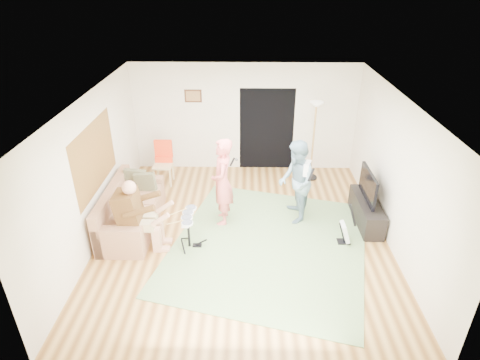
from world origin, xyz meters
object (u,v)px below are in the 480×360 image
object	(u,v)px
torchiere_lamp	(314,127)
television	(368,185)
drum_kit	(189,232)
dining_chair	(164,168)
singer	(222,182)
guitar_spare	(345,232)
sofa	(128,214)
guitarist	(296,182)
tv_cabinet	(366,211)

from	to	relation	value
torchiere_lamp	television	size ratio (longest dim) A/B	1.92
drum_kit	dining_chair	world-z (taller)	dining_chair
singer	guitar_spare	bearing A→B (deg)	71.32
drum_kit	television	distance (m)	3.60
sofa	guitarist	xyz separation A→B (m)	(3.34, 0.34, 0.57)
singer	guitarist	xyz separation A→B (m)	(1.46, 0.12, -0.04)
drum_kit	tv_cabinet	bearing A→B (deg)	14.39
singer	torchiere_lamp	world-z (taller)	torchiere_lamp
sofa	drum_kit	world-z (taller)	sofa
tv_cabinet	guitar_spare	bearing A→B (deg)	-128.64
sofa	torchiere_lamp	distance (m)	4.62
tv_cabinet	guitarist	bearing A→B (deg)	176.21
dining_chair	television	xyz separation A→B (m)	(4.39, -1.65, 0.48)
dining_chair	sofa	bearing A→B (deg)	-100.29
drum_kit	dining_chair	bearing A→B (deg)	110.14
guitarist	dining_chair	distance (m)	3.39
tv_cabinet	television	world-z (taller)	television
guitar_spare	dining_chair	bearing A→B (deg)	148.38
dining_chair	guitar_spare	bearing A→B (deg)	-31.16
singer	guitarist	size ratio (longest dim) A/B	1.05
sofa	guitar_spare	distance (m)	4.25
guitarist	dining_chair	size ratio (longest dim) A/B	1.65
television	guitarist	bearing A→B (deg)	176.07
guitar_spare	sofa	bearing A→B (deg)	173.58
television	singer	bearing A→B (deg)	-179.63
torchiere_lamp	dining_chair	world-z (taller)	torchiere_lamp
drum_kit	torchiere_lamp	distance (m)	4.01
drum_kit	television	bearing A→B (deg)	14.59
television	tv_cabinet	bearing A→B (deg)	-0.00
sofa	guitarist	bearing A→B (deg)	5.90
guitarist	torchiere_lamp	bearing A→B (deg)	159.39
dining_chair	tv_cabinet	size ratio (longest dim) A/B	0.74
guitar_spare	tv_cabinet	bearing A→B (deg)	51.36
guitarist	torchiere_lamp	size ratio (longest dim) A/B	0.88
television	sofa	bearing A→B (deg)	-177.01
dining_chair	drum_kit	bearing A→B (deg)	-69.40
torchiere_lamp	tv_cabinet	bearing A→B (deg)	-66.10
guitar_spare	dining_chair	world-z (taller)	dining_chair
singer	television	world-z (taller)	singer
television	torchiere_lamp	bearing A→B (deg)	112.66
drum_kit	guitarist	bearing A→B (deg)	25.97
guitar_spare	tv_cabinet	distance (m)	0.93
sofa	television	bearing A→B (deg)	2.99
sofa	television	world-z (taller)	television
guitar_spare	dining_chair	xyz separation A→B (m)	(-3.86, 2.37, 0.12)
sofa	television	distance (m)	4.79
sofa	singer	world-z (taller)	singer
guitarist	tv_cabinet	bearing A→B (deg)	83.45
singer	dining_chair	distance (m)	2.32
torchiere_lamp	drum_kit	bearing A→B (deg)	-132.84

